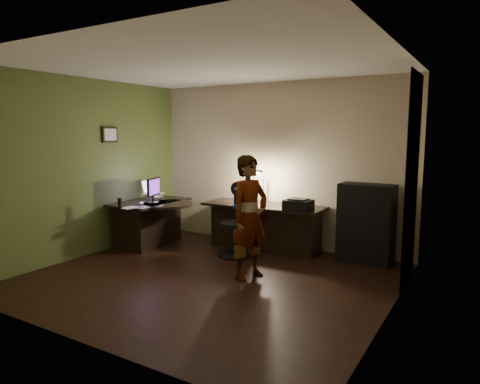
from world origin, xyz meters
The scene contains 27 objects.
floor centered at (0.00, 0.00, -0.01)m, with size 4.50×4.00×0.01m, color black.
ceiling centered at (0.00, 0.00, 2.71)m, with size 4.50×4.00×0.01m, color silver.
wall_back centered at (0.00, 2.00, 1.35)m, with size 4.50×0.01×2.70m, color tan.
wall_front centered at (0.00, -2.00, 1.35)m, with size 4.50×0.01×2.70m, color tan.
wall_left centered at (-2.25, 0.00, 1.35)m, with size 0.01×4.00×2.70m, color tan.
wall_right centered at (2.25, 0.00, 1.35)m, with size 0.01×4.00×2.70m, color tan.
green_wall_overlay centered at (-2.24, 0.00, 1.35)m, with size 0.00×4.00×2.70m, color #4C5D2A.
arched_doorway centered at (2.24, 1.15, 1.30)m, with size 0.01×0.90×2.60m, color black.
french_door centered at (2.24, -0.55, 1.05)m, with size 0.02×0.92×2.10m, color white.
framed_picture centered at (-2.22, 0.45, 1.85)m, with size 0.04×0.30×0.25m, color black.
desk_left centered at (-1.81, 0.88, 0.37)m, with size 0.80×1.30×0.75m, color black.
desk_right centered at (-0.05, 1.61, 0.37)m, with size 1.97×0.69×0.74m, color black.
cabinet centered at (1.56, 1.76, 0.58)m, with size 0.77×0.38×1.15m, color black.
laptop_stand centered at (-1.87, 1.06, 0.80)m, with size 0.24×0.20×0.10m, color silver.
laptop centered at (-1.87, 1.06, 0.96)m, with size 0.33×0.31×0.22m, color silver.
monitor centered at (-1.66, 0.80, 0.89)m, with size 0.09×0.45×0.29m, color black.
mouse centered at (-1.72, 0.59, 0.76)m, with size 0.06×0.09×0.03m, color silver.
phone centered at (-1.29, 0.72, 0.75)m, with size 0.07×0.14×0.01m, color black.
pen centered at (-1.54, 1.05, 0.75)m, with size 0.01×0.15×0.01m, color black.
speaker centered at (-1.71, 0.13, 0.83)m, with size 0.06×0.06×0.16m, color black.
notepad centered at (-1.61, 0.23, 0.75)m, with size 0.16×0.23×0.01m, color silver.
desk_fan centered at (-0.47, 1.51, 0.91)m, with size 0.23×0.13×0.36m, color black.
headphones centered at (-0.18, 1.08, 0.78)m, with size 0.19×0.08×0.09m, color navy.
printer centered at (0.63, 1.43, 0.82)m, with size 0.40×0.31×0.18m, color black.
desk_lamp centered at (-0.17, 1.83, 1.02)m, with size 0.14×0.26×0.58m, color black.
office_chair centered at (-0.24, 1.07, 0.50)m, with size 0.56×0.56×1.00m, color black.
person centered at (0.44, 0.31, 0.80)m, with size 0.57×0.38×1.60m, color #D8A88C.
Camera 1 is at (3.10, -4.39, 1.88)m, focal length 32.00 mm.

